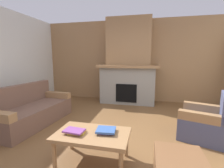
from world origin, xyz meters
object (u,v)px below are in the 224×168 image
object	(u,v)px
fireplace	(128,67)
couch	(30,111)
coffee_table	(92,137)
armchair	(206,122)

from	to	relation	value
fireplace	couch	size ratio (longest dim) A/B	1.45
coffee_table	armchair	bearing A→B (deg)	32.02
fireplace	coffee_table	bearing A→B (deg)	-91.33
fireplace	couch	world-z (taller)	fireplace
fireplace	armchair	size ratio (longest dim) A/B	2.79
couch	coffee_table	bearing A→B (deg)	-28.08
coffee_table	fireplace	bearing A→B (deg)	88.67
coffee_table	couch	bearing A→B (deg)	151.92
couch	armchair	distance (m)	3.57
armchair	couch	bearing A→B (deg)	-177.73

